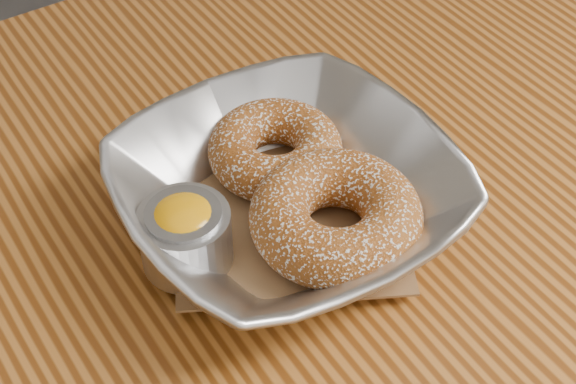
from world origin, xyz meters
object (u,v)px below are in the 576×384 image
donut_front (336,217)px  ramekin (185,234)px  donut_back (275,149)px  serving_bowl (288,197)px  table (435,335)px

donut_front → ramekin: bearing=157.4°
donut_back → donut_front: 0.08m
serving_bowl → donut_front: 0.04m
table → ramekin: bearing=153.8°
donut_front → table: bearing=-30.6°
ramekin → donut_back: bearing=24.0°
donut_back → donut_front: donut_front is taller
serving_bowl → donut_back: serving_bowl is taller
serving_bowl → donut_front: (0.01, -0.03, 0.00)m
table → donut_front: donut_front is taller
serving_bowl → ramekin: (-0.07, 0.00, 0.01)m
table → donut_back: 0.18m
table → ramekin: 0.21m
table → donut_front: 0.15m
serving_bowl → donut_back: size_ratio=2.33×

